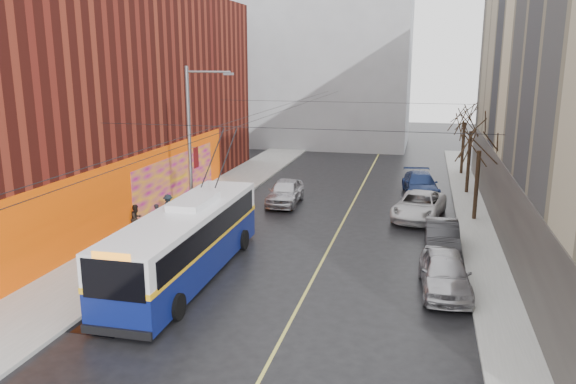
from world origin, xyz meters
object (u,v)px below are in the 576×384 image
(tree_mid, at_px, (472,120))
(tree_far, at_px, (465,113))
(following_car, at_px, (285,192))
(streetlight_pole, at_px, (192,145))
(pedestrian_c, at_px, (168,207))
(parked_car_c, at_px, (419,206))
(parked_car_a, at_px, (445,272))
(pedestrian_b, at_px, (136,219))
(parked_car_d, at_px, (420,184))
(tree_near, at_px, (480,137))
(trolleybus, at_px, (186,241))
(parked_car_b, at_px, (442,236))
(pedestrian_a, at_px, (158,218))

(tree_mid, distance_m, tree_far, 7.00)
(tree_mid, xyz_separation_m, following_car, (-11.84, -5.75, -4.43))
(streetlight_pole, distance_m, pedestrian_c, 4.72)
(parked_car_c, bearing_deg, pedestrian_c, -152.46)
(parked_car_c, bearing_deg, parked_car_a, -73.85)
(parked_car_c, xyz_separation_m, pedestrian_b, (-14.83, -7.08, 0.15))
(parked_car_d, distance_m, pedestrian_c, 17.66)
(following_car, distance_m, pedestrian_c, 8.09)
(pedestrian_b, relative_size, pedestrian_c, 1.01)
(tree_near, relative_size, following_car, 1.33)
(tree_near, xyz_separation_m, pedestrian_b, (-18.03, -7.22, -4.05))
(streetlight_pole, height_order, following_car, streetlight_pole)
(trolleybus, height_order, parked_car_a, trolleybus)
(parked_car_c, bearing_deg, tree_far, 87.18)
(tree_mid, bearing_deg, parked_car_c, -114.15)
(tree_near, relative_size, parked_car_c, 1.14)
(pedestrian_b, bearing_deg, parked_car_a, -92.81)
(trolleybus, relative_size, pedestrian_b, 7.94)
(parked_car_b, relative_size, pedestrian_b, 2.90)
(parked_car_a, height_order, parked_car_c, parked_car_a)
(tree_near, height_order, pedestrian_a, tree_near)
(tree_near, bearing_deg, tree_mid, 90.00)
(parked_car_d, bearing_deg, tree_far, 60.43)
(tree_far, distance_m, following_car, 17.93)
(pedestrian_a, bearing_deg, parked_car_d, -34.07)
(tree_far, bearing_deg, tree_mid, -90.00)
(trolleybus, height_order, pedestrian_c, trolleybus)
(following_car, relative_size, pedestrian_c, 3.10)
(trolleybus, xyz_separation_m, parked_car_b, (10.92, 6.17, -0.88))
(streetlight_pole, xyz_separation_m, pedestrian_c, (-2.25, 1.36, -3.92))
(tree_near, relative_size, parked_car_b, 1.41)
(tree_far, bearing_deg, trolleybus, -116.31)
(tree_mid, height_order, pedestrian_a, tree_mid)
(streetlight_pole, xyz_separation_m, parked_car_a, (13.14, -5.15, -4.02))
(trolleybus, distance_m, pedestrian_a, 6.69)
(tree_mid, xyz_separation_m, parked_car_b, (-2.00, -12.97, -4.51))
(streetlight_pole, relative_size, pedestrian_b, 5.76)
(pedestrian_c, bearing_deg, parked_car_b, -133.24)
(tree_near, distance_m, parked_car_b, 7.58)
(tree_mid, height_order, parked_car_b, tree_mid)
(streetlight_pole, bearing_deg, parked_car_b, 0.13)
(streetlight_pole, xyz_separation_m, trolleybus, (2.22, -6.14, -3.22))
(trolleybus, height_order, following_car, trolleybus)
(tree_near, distance_m, pedestrian_a, 18.73)
(tree_mid, height_order, tree_far, tree_mid)
(parked_car_d, xyz_separation_m, pedestrian_a, (-13.75, -12.72, 0.14))
(parked_car_a, height_order, pedestrian_c, pedestrian_c)
(tree_mid, xyz_separation_m, pedestrian_b, (-18.03, -14.22, -4.32))
(parked_car_d, relative_size, pedestrian_c, 3.49)
(tree_far, bearing_deg, tree_near, -90.00)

